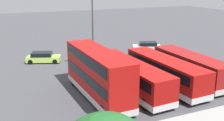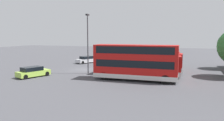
{
  "view_description": "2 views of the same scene",
  "coord_description": "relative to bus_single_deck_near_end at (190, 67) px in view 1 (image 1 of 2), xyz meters",
  "views": [
    {
      "loc": [
        13.89,
        32.23,
        10.44
      ],
      "look_at": [
        1.63,
        4.61,
        1.72
      ],
      "focal_mm": 43.4,
      "sensor_mm": 36.0,
      "label": 1
    },
    {
      "loc": [
        32.35,
        16.64,
        5.77
      ],
      "look_at": [
        -0.55,
        4.78,
        1.69
      ],
      "focal_mm": 34.82,
      "sensor_mm": 36.0,
      "label": 2
    }
  ],
  "objects": [
    {
      "name": "car_small_green",
      "position": [
        13.43,
        -13.71,
        -0.92
      ],
      "size": [
        4.77,
        3.25,
        1.43
      ],
      "color": "#A5D14C",
      "rests_on": "ground"
    },
    {
      "name": "ground_plane",
      "position": [
        5.32,
        -9.94,
        -1.62
      ],
      "size": [
        140.0,
        140.0,
        0.0
      ],
      "primitive_type": "plane",
      "color": "#47474C"
    },
    {
      "name": "lamp_post_tall",
      "position": [
        8.4,
        -7.7,
        3.51
      ],
      "size": [
        0.7,
        0.3,
        8.87
      ],
      "color": "#38383D",
      "rests_on": "ground"
    },
    {
      "name": "bus_single_deck_near_end",
      "position": [
        0.0,
        0.0,
        0.0
      ],
      "size": [
        2.73,
        10.33,
        2.95
      ],
      "color": "#A51919",
      "rests_on": "ground"
    },
    {
      "name": "bus_single_deck_third",
      "position": [
        7.28,
        -0.05,
        0.0
      ],
      "size": [
        3.21,
        11.59,
        2.95
      ],
      "color": "#B71411",
      "rests_on": "ground"
    },
    {
      "name": "bus_single_deck_second",
      "position": [
        3.39,
        0.17,
        0.0
      ],
      "size": [
        3.09,
        11.16,
        2.95
      ],
      "color": "#B71411",
      "rests_on": "ground"
    },
    {
      "name": "bus_double_decker_fourth",
      "position": [
        10.84,
        0.18,
        0.83
      ],
      "size": [
        2.9,
        10.68,
        4.55
      ],
      "color": "#B71411",
      "rests_on": "ground"
    },
    {
      "name": "car_hatchback_silver",
      "position": [
        -2.79,
        -13.58,
        -0.92
      ],
      "size": [
        4.74,
        3.43,
        1.43
      ],
      "color": "silver",
      "rests_on": "ground"
    }
  ]
}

